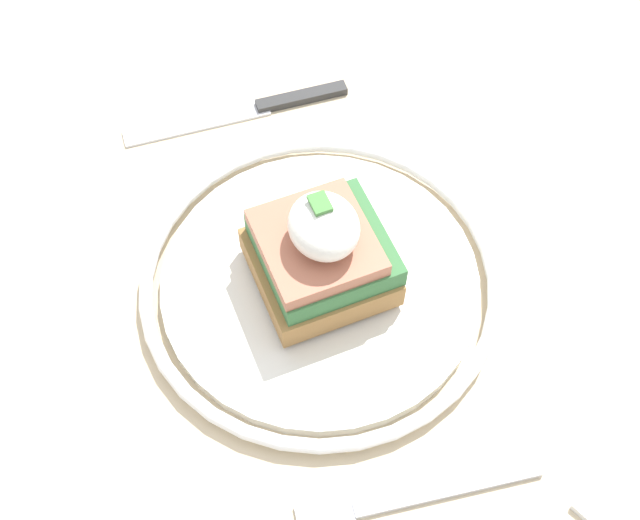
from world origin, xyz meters
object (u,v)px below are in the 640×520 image
knife (256,109)px  plate (320,280)px  fork (407,499)px  sandwich (321,251)px

knife → plate: bearing=175.3°
fork → knife: bearing=-3.9°
plate → fork: 0.17m
plate → sandwich: bearing=-155.7°
sandwich → fork: (-0.17, 0.01, -0.04)m
plate → knife: (0.18, -0.02, -0.01)m
fork → knife: knife is taller
plate → sandwich: size_ratio=2.87×
sandwich → plate: bearing=24.3°
plate → knife: 0.18m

